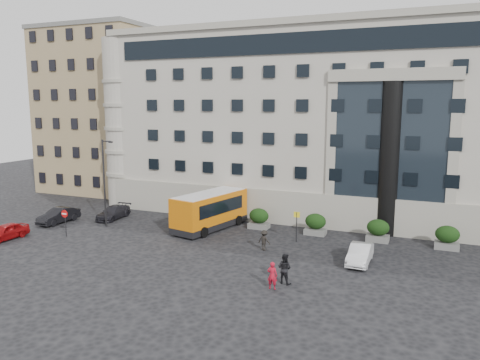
{
  "coord_description": "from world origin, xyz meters",
  "views": [
    {
      "loc": [
        15.47,
        -30.75,
        11.24
      ],
      "look_at": [
        0.92,
        4.03,
        5.0
      ],
      "focal_mm": 35.0,
      "sensor_mm": 36.0,
      "label": 1
    }
  ],
  "objects_px": {
    "hedge_c": "(316,224)",
    "no_entry_sign": "(65,218)",
    "minibus": "(210,209)",
    "hedge_e": "(447,237)",
    "parked_car_a": "(5,232)",
    "white_taxi": "(360,254)",
    "red_truck": "(173,188)",
    "pedestrian_a": "(272,275)",
    "street_lamp": "(105,180)",
    "bus_stop_sign": "(297,221)",
    "hedge_b": "(259,218)",
    "parked_car_c": "(113,212)",
    "parked_car_d": "(159,197)",
    "pedestrian_b": "(284,268)",
    "parked_car_b": "(59,216)",
    "hedge_a": "(207,213)",
    "pedestrian_c": "(264,240)",
    "hedge_d": "(378,230)"
  },
  "relations": [
    {
      "from": "hedge_b",
      "to": "parked_car_d",
      "type": "distance_m",
      "value": 15.36
    },
    {
      "from": "parked_car_b",
      "to": "hedge_c",
      "type": "bearing_deg",
      "value": 16.18
    },
    {
      "from": "parked_car_d",
      "to": "pedestrian_b",
      "type": "bearing_deg",
      "value": -42.87
    },
    {
      "from": "parked_car_c",
      "to": "pedestrian_b",
      "type": "bearing_deg",
      "value": -28.03
    },
    {
      "from": "hedge_b",
      "to": "parked_car_a",
      "type": "height_order",
      "value": "hedge_b"
    },
    {
      "from": "hedge_c",
      "to": "pedestrian_c",
      "type": "relative_size",
      "value": 1.16
    },
    {
      "from": "hedge_c",
      "to": "red_truck",
      "type": "height_order",
      "value": "red_truck"
    },
    {
      "from": "hedge_e",
      "to": "parked_car_a",
      "type": "relative_size",
      "value": 0.47
    },
    {
      "from": "hedge_c",
      "to": "parked_car_c",
      "type": "distance_m",
      "value": 19.76
    },
    {
      "from": "street_lamp",
      "to": "parked_car_d",
      "type": "bearing_deg",
      "value": 95.88
    },
    {
      "from": "hedge_c",
      "to": "pedestrian_a",
      "type": "distance_m",
      "value": 12.81
    },
    {
      "from": "parked_car_c",
      "to": "red_truck",
      "type": "bearing_deg",
      "value": 81.4
    },
    {
      "from": "hedge_d",
      "to": "bus_stop_sign",
      "type": "height_order",
      "value": "bus_stop_sign"
    },
    {
      "from": "bus_stop_sign",
      "to": "parked_car_d",
      "type": "distance_m",
      "value": 20.45
    },
    {
      "from": "white_taxi",
      "to": "parked_car_b",
      "type": "bearing_deg",
      "value": 179.39
    },
    {
      "from": "hedge_b",
      "to": "hedge_c",
      "type": "distance_m",
      "value": 5.2
    },
    {
      "from": "bus_stop_sign",
      "to": "parked_car_a",
      "type": "height_order",
      "value": "bus_stop_sign"
    },
    {
      "from": "parked_car_a",
      "to": "white_taxi",
      "type": "distance_m",
      "value": 28.59
    },
    {
      "from": "parked_car_c",
      "to": "pedestrian_a",
      "type": "height_order",
      "value": "pedestrian_a"
    },
    {
      "from": "no_entry_sign",
      "to": "parked_car_d",
      "type": "distance_m",
      "value": 14.66
    },
    {
      "from": "no_entry_sign",
      "to": "parked_car_b",
      "type": "distance_m",
      "value": 5.32
    },
    {
      "from": "bus_stop_sign",
      "to": "parked_car_b",
      "type": "distance_m",
      "value": 22.68
    },
    {
      "from": "bus_stop_sign",
      "to": "pedestrian_c",
      "type": "xyz_separation_m",
      "value": [
        -1.69,
        -3.05,
        -0.93
      ]
    },
    {
      "from": "red_truck",
      "to": "pedestrian_a",
      "type": "distance_m",
      "value": 28.06
    },
    {
      "from": "parked_car_a",
      "to": "pedestrian_b",
      "type": "relative_size",
      "value": 2.01
    },
    {
      "from": "no_entry_sign",
      "to": "minibus",
      "type": "bearing_deg",
      "value": 34.62
    },
    {
      "from": "bus_stop_sign",
      "to": "no_entry_sign",
      "type": "xyz_separation_m",
      "value": [
        -18.5,
        -6.04,
        -0.08
      ]
    },
    {
      "from": "red_truck",
      "to": "parked_car_c",
      "type": "height_order",
      "value": "red_truck"
    },
    {
      "from": "no_entry_sign",
      "to": "bus_stop_sign",
      "type": "bearing_deg",
      "value": 18.08
    },
    {
      "from": "parked_car_d",
      "to": "pedestrian_c",
      "type": "distance_m",
      "value": 20.47
    },
    {
      "from": "parked_car_d",
      "to": "pedestrian_a",
      "type": "xyz_separation_m",
      "value": [
        19.86,
        -18.59,
        0.16
      ]
    },
    {
      "from": "parked_car_a",
      "to": "parked_car_d",
      "type": "relative_size",
      "value": 0.78
    },
    {
      "from": "hedge_c",
      "to": "red_truck",
      "type": "relative_size",
      "value": 0.33
    },
    {
      "from": "red_truck",
      "to": "hedge_c",
      "type": "bearing_deg",
      "value": -30.53
    },
    {
      "from": "parked_car_a",
      "to": "white_taxi",
      "type": "xyz_separation_m",
      "value": [
        28.06,
        5.52,
        0.0
      ]
    },
    {
      "from": "street_lamp",
      "to": "minibus",
      "type": "xyz_separation_m",
      "value": [
        9.12,
        2.99,
        -2.56
      ]
    },
    {
      "from": "street_lamp",
      "to": "parked_car_b",
      "type": "bearing_deg",
      "value": -172.55
    },
    {
      "from": "hedge_a",
      "to": "pedestrian_c",
      "type": "relative_size",
      "value": 1.16
    },
    {
      "from": "hedge_b",
      "to": "pedestrian_a",
      "type": "relative_size",
      "value": 1.07
    },
    {
      "from": "hedge_e",
      "to": "parked_car_b",
      "type": "bearing_deg",
      "value": -170.82
    },
    {
      "from": "hedge_a",
      "to": "hedge_b",
      "type": "height_order",
      "value": "same"
    },
    {
      "from": "hedge_d",
      "to": "pedestrian_a",
      "type": "distance_m",
      "value": 13.66
    },
    {
      "from": "hedge_d",
      "to": "parked_car_d",
      "type": "relative_size",
      "value": 0.37
    },
    {
      "from": "hedge_c",
      "to": "no_entry_sign",
      "type": "height_order",
      "value": "no_entry_sign"
    },
    {
      "from": "red_truck",
      "to": "parked_car_c",
      "type": "relative_size",
      "value": 1.32
    },
    {
      "from": "parked_car_c",
      "to": "pedestrian_b",
      "type": "distance_m",
      "value": 22.59
    },
    {
      "from": "parked_car_a",
      "to": "parked_car_c",
      "type": "height_order",
      "value": "parked_car_a"
    },
    {
      "from": "minibus",
      "to": "hedge_e",
      "type": "bearing_deg",
      "value": 18.05
    },
    {
      "from": "street_lamp",
      "to": "bus_stop_sign",
      "type": "relative_size",
      "value": 3.17
    },
    {
      "from": "bus_stop_sign",
      "to": "street_lamp",
      "type": "bearing_deg",
      "value": -173.46
    }
  ]
}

